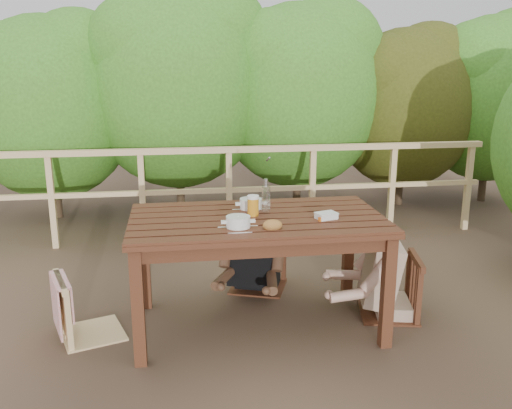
{
  "coord_description": "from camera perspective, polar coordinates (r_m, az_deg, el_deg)",
  "views": [
    {
      "loc": [
        -0.54,
        -3.64,
        1.88
      ],
      "look_at": [
        0.0,
        0.05,
        0.9
      ],
      "focal_mm": 38.75,
      "sensor_mm": 36.0,
      "label": 1
    }
  ],
  "objects": [
    {
      "name": "woman",
      "position": [
        4.58,
        0.2,
        -1.19
      ],
      "size": [
        0.69,
        0.76,
        1.25
      ],
      "primitive_type": null,
      "rotation": [
        0.0,
        0.0,
        2.8
      ],
      "color": "black",
      "rests_on": "ground"
    },
    {
      "name": "hedge_row",
      "position": [
        6.91,
        -0.54,
        14.88
      ],
      "size": [
        6.6,
        1.6,
        3.8
      ],
      "primitive_type": null,
      "color": "#38701F",
      "rests_on": "ground"
    },
    {
      "name": "soup_near",
      "position": [
        3.59,
        -1.85,
        -1.91
      ],
      "size": [
        0.27,
        0.27,
        0.09
      ],
      "primitive_type": "cylinder",
      "color": "silver",
      "rests_on": "table"
    },
    {
      "name": "ground",
      "position": [
        4.14,
        0.1,
        -12.32
      ],
      "size": [
        60.0,
        60.0,
        0.0
      ],
      "primitive_type": "plane",
      "color": "brown",
      "rests_on": "ground"
    },
    {
      "name": "chair_right",
      "position": [
        4.26,
        13.77,
        -5.56
      ],
      "size": [
        0.52,
        0.52,
        0.87
      ],
      "primitive_type": "cube",
      "rotation": [
        0.0,
        0.0,
        -1.78
      ],
      "color": "#412012",
      "rests_on": "ground"
    },
    {
      "name": "soup_far",
      "position": [
        4.03,
        -0.53,
        -0.02
      ],
      "size": [
        0.27,
        0.27,
        0.09
      ],
      "primitive_type": "cylinder",
      "color": "white",
      "rests_on": "table"
    },
    {
      "name": "chair_far",
      "position": [
        4.61,
        0.23,
        -3.46
      ],
      "size": [
        0.56,
        0.56,
        0.89
      ],
      "primitive_type": "cube",
      "rotation": [
        0.0,
        0.0,
        -0.34
      ],
      "color": "#412012",
      "rests_on": "ground"
    },
    {
      "name": "chair_left",
      "position": [
        4.0,
        -16.93,
        -7.23
      ],
      "size": [
        0.54,
        0.54,
        0.86
      ],
      "primitive_type": "cube",
      "rotation": [
        0.0,
        0.0,
        1.9
      ],
      "color": "#DAB57B",
      "rests_on": "ground"
    },
    {
      "name": "table",
      "position": [
        3.97,
        0.11,
        -7.1
      ],
      "size": [
        1.75,
        0.99,
        0.81
      ],
      "primitive_type": "cube",
      "color": "#412012",
      "rests_on": "ground"
    },
    {
      "name": "bottle",
      "position": [
        3.92,
        1.03,
        0.82
      ],
      "size": [
        0.06,
        0.06,
        0.26
      ],
      "primitive_type": "cylinder",
      "color": "white",
      "rests_on": "table"
    },
    {
      "name": "butter_tub",
      "position": [
        3.8,
        7.26,
        -1.27
      ],
      "size": [
        0.16,
        0.14,
        0.06
      ],
      "primitive_type": "cube",
      "rotation": [
        0.0,
        0.0,
        0.29
      ],
      "color": "white",
      "rests_on": "table"
    },
    {
      "name": "beer_glass",
      "position": [
        3.84,
        -0.31,
        -0.23
      ],
      "size": [
        0.08,
        0.08,
        0.16
      ],
      "primitive_type": "cylinder",
      "color": "#CC8D0E",
      "rests_on": "table"
    },
    {
      "name": "diner_right",
      "position": [
        4.2,
        14.32,
        -3.0
      ],
      "size": [
        0.72,
        0.63,
        1.27
      ],
      "primitive_type": null,
      "rotation": [
        0.0,
        0.0,
        1.36
      ],
      "color": "tan",
      "rests_on": "ground"
    },
    {
      "name": "bread_roll",
      "position": [
        3.56,
        1.71,
        -2.16
      ],
      "size": [
        0.13,
        0.1,
        0.08
      ],
      "primitive_type": "ellipsoid",
      "color": "#A97036",
      "rests_on": "table"
    },
    {
      "name": "railing",
      "position": [
        5.84,
        -2.79,
        1.07
      ],
      "size": [
        5.6,
        0.1,
        1.01
      ],
      "primitive_type": "cube",
      "color": "#DAB57B",
      "rests_on": "ground"
    }
  ]
}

